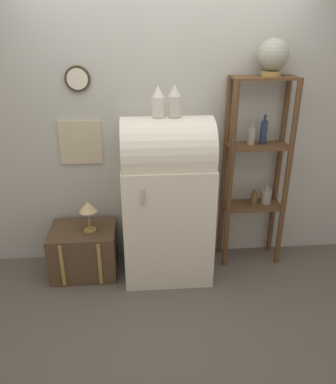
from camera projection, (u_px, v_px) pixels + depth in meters
The scene contains 9 objects.
ground_plane at pixel (169, 285), 3.38m from camera, with size 12.00×12.00×0.00m, color #60564C.
wall_back at pixel (164, 122), 3.36m from camera, with size 7.00×0.09×2.70m.
refrigerator at pixel (167, 198), 3.30m from camera, with size 0.77×0.64×1.47m.
suitcase_trunk at pixel (84, 251), 3.49m from camera, with size 0.59×0.47×0.45m.
shelf_unit at pixel (256, 167), 3.41m from camera, with size 0.57×0.28×1.76m.
globe at pixel (273, 56), 3.05m from camera, with size 0.26×0.26×0.30m.
vase_left at pixel (158, 102), 2.96m from camera, with size 0.10×0.10×0.25m.
vase_center at pixel (175, 102), 2.97m from camera, with size 0.11×0.11×0.26m.
desk_lamp at pixel (88, 209), 3.28m from camera, with size 0.16×0.16×0.29m.
Camera 1 is at (-0.23, -2.75, 2.13)m, focal length 35.00 mm.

